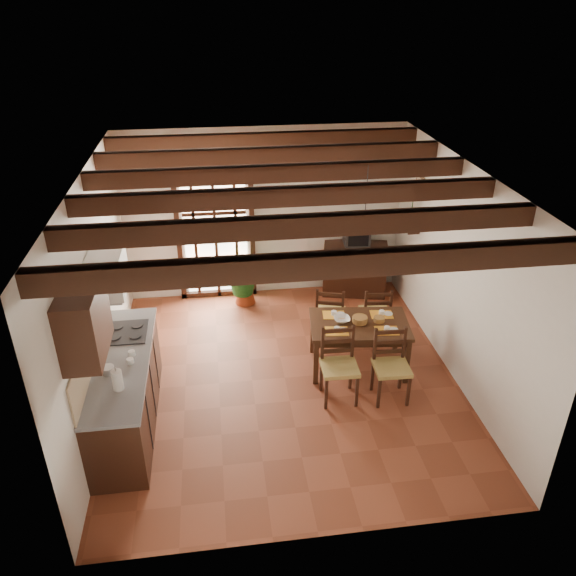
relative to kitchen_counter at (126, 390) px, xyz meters
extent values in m
plane|color=brown|center=(1.96, 0.60, -0.47)|extent=(5.00, 5.00, 0.00)
cube|color=silver|center=(1.96, 3.10, 0.93)|extent=(4.50, 0.02, 2.80)
cube|color=silver|center=(1.96, -1.90, 0.93)|extent=(4.50, 0.02, 2.80)
cube|color=silver|center=(-0.29, 0.60, 0.93)|extent=(0.02, 5.00, 2.80)
cube|color=silver|center=(4.21, 0.60, 0.93)|extent=(0.02, 5.00, 2.80)
cube|color=white|center=(1.96, 0.60, 2.33)|extent=(4.50, 5.00, 0.02)
cube|color=black|center=(1.96, -1.50, 2.22)|extent=(4.50, 0.14, 0.20)
cube|color=black|center=(1.96, -0.66, 2.22)|extent=(4.50, 0.14, 0.20)
cube|color=black|center=(1.96, 0.18, 2.22)|extent=(4.50, 0.14, 0.20)
cube|color=black|center=(1.96, 1.02, 2.22)|extent=(4.50, 0.14, 0.20)
cube|color=black|center=(1.96, 1.86, 2.22)|extent=(4.50, 0.14, 0.20)
cube|color=black|center=(1.96, 2.70, 2.22)|extent=(4.50, 0.14, 0.20)
cube|color=white|center=(1.16, 3.09, 0.63)|extent=(1.01, 0.02, 2.11)
cube|color=black|center=(1.16, 3.04, 1.77)|extent=(1.26, 0.10, 0.08)
cube|color=black|center=(0.57, 3.04, 0.63)|extent=(0.08, 0.10, 2.28)
cube|color=black|center=(1.75, 3.04, 0.63)|extent=(0.08, 0.10, 2.28)
cube|color=black|center=(1.16, 3.02, 0.63)|extent=(1.01, 0.03, 2.02)
cube|color=black|center=(0.01, 0.00, -0.03)|extent=(0.60, 2.20, 0.88)
cube|color=slate|center=(0.01, 0.00, 0.43)|extent=(0.64, 2.25, 0.04)
cube|color=tan|center=(-0.28, 0.00, 0.66)|extent=(0.02, 2.20, 0.50)
cube|color=black|center=(-0.12, -0.70, 1.38)|extent=(0.35, 0.80, 0.70)
cube|color=white|center=(-0.09, 0.55, 1.28)|extent=(0.38, 0.60, 0.50)
cube|color=silver|center=(-0.09, 0.55, 1.01)|extent=(0.32, 0.55, 0.04)
cube|color=black|center=(0.01, 0.55, 0.45)|extent=(0.50, 0.55, 0.02)
cylinder|color=white|center=(0.06, -0.55, 0.56)|extent=(0.11, 0.11, 0.24)
cylinder|color=silver|center=(-0.09, -0.25, 0.48)|extent=(0.14, 0.14, 0.10)
cube|color=#381F12|center=(2.98, 0.72, 0.21)|extent=(1.39, 0.98, 0.05)
cube|color=#381F12|center=(2.98, 0.72, 0.14)|extent=(1.25, 0.88, 0.09)
cube|color=#381F12|center=(3.61, 1.01, -0.14)|extent=(0.07, 0.07, 0.66)
cube|color=#381F12|center=(2.43, 1.15, -0.14)|extent=(0.07, 0.07, 0.66)
cube|color=#381F12|center=(3.52, 0.30, -0.14)|extent=(0.07, 0.07, 0.66)
cube|color=#381F12|center=(2.34, 0.44, -0.14)|extent=(0.07, 0.07, 0.66)
cube|color=#A68D46|center=(2.57, 0.09, 0.00)|extent=(0.46, 0.43, 0.05)
cube|color=black|center=(2.58, 0.27, 0.25)|extent=(0.45, 0.05, 0.49)
cube|color=black|center=(2.57, 0.09, -0.23)|extent=(0.44, 0.41, 0.48)
cube|color=#A68D46|center=(3.22, 0.01, -0.01)|extent=(0.45, 0.43, 0.05)
cube|color=black|center=(3.23, 0.19, 0.23)|extent=(0.43, 0.05, 0.47)
cube|color=black|center=(3.22, 0.01, -0.24)|extent=(0.43, 0.41, 0.46)
cube|color=#A68D46|center=(2.73, 1.44, -0.02)|extent=(0.52, 0.51, 0.05)
cube|color=black|center=(2.69, 1.27, 0.21)|extent=(0.42, 0.15, 0.46)
cube|color=black|center=(2.73, 1.44, -0.25)|extent=(0.49, 0.48, 0.45)
cube|color=#A68D46|center=(3.38, 1.36, -0.03)|extent=(0.45, 0.43, 0.05)
cube|color=black|center=(3.37, 1.19, 0.20)|extent=(0.42, 0.07, 0.46)
cube|color=black|center=(3.38, 1.36, -0.25)|extent=(0.43, 0.41, 0.45)
cube|color=orange|center=(2.65, 0.52, 0.18)|extent=(0.30, 0.22, 0.01)
cube|color=orange|center=(3.30, 0.52, 0.18)|extent=(0.30, 0.22, 0.01)
cube|color=orange|center=(2.65, 0.93, 0.18)|extent=(0.30, 0.22, 0.01)
cube|color=orange|center=(3.30, 0.93, 0.18)|extent=(0.30, 0.22, 0.01)
cylinder|color=olive|center=(2.98, 0.72, 0.23)|extent=(0.20, 0.20, 0.08)
imported|color=white|center=(2.75, 0.80, 0.26)|extent=(0.22, 0.22, 0.05)
cube|color=black|center=(3.44, 2.83, -0.03)|extent=(1.12, 0.69, 0.89)
cube|color=black|center=(3.44, 2.83, 0.60)|extent=(0.44, 0.40, 0.35)
cube|color=black|center=(3.44, 2.64, 0.60)|extent=(0.33, 0.05, 0.26)
cube|color=white|center=(3.46, 3.08, 1.28)|extent=(0.25, 0.03, 0.32)
cone|color=maroon|center=(1.57, 2.71, -0.36)|extent=(0.33, 0.33, 0.20)
imported|color=#144C19|center=(1.57, 2.71, 0.10)|extent=(1.96, 1.72, 2.04)
cube|color=black|center=(4.10, 2.20, 1.08)|extent=(0.20, 0.42, 0.03)
cube|color=black|center=(4.10, 2.03, 0.99)|extent=(0.18, 0.03, 0.18)
cube|color=black|center=(4.10, 2.37, 0.99)|extent=(0.18, 0.03, 0.18)
imported|color=#B2BFB2|center=(4.10, 2.20, 1.18)|extent=(0.15, 0.15, 0.15)
sphere|color=orange|center=(4.10, 2.20, 1.39)|extent=(0.14, 0.14, 0.14)
cylinder|color=#144C19|center=(4.10, 2.20, 1.24)|extent=(0.01, 0.01, 0.28)
cube|color=brown|center=(4.18, 2.20, 1.58)|extent=(0.03, 0.32, 0.32)
cube|color=#C3B292|center=(4.17, 2.20, 1.58)|extent=(0.01, 0.26, 0.26)
cylinder|color=black|center=(2.98, 0.82, 1.98)|extent=(0.01, 0.01, 0.70)
cone|color=#FCEACB|center=(2.98, 0.82, 1.61)|extent=(0.36, 0.36, 0.14)
sphere|color=#FFD88C|center=(2.98, 0.82, 1.53)|extent=(0.09, 0.09, 0.09)
camera|label=1|loc=(1.17, -5.42, 4.15)|focal=35.00mm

